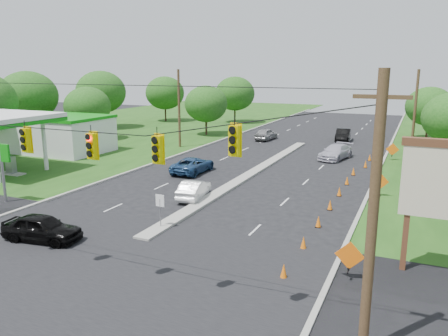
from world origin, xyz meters
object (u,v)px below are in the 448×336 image
at_px(white_sedan, 194,189).
at_px(blue_pickup, 193,165).
at_px(pylon_sign, 446,188).
at_px(black_sedan, 42,228).
at_px(gas_station, 43,131).

xyz_separation_m(white_sedan, blue_pickup, (-3.82, 6.98, 0.04)).
height_order(pylon_sign, white_sedan, pylon_sign).
bearing_deg(pylon_sign, white_sedan, 158.74).
distance_m(white_sedan, blue_pickup, 7.96).
relative_size(pylon_sign, black_sedan, 1.43).
height_order(black_sedan, white_sedan, black_sedan).
distance_m(gas_station, black_sedan, 26.39).
distance_m(black_sedan, white_sedan, 10.95).
bearing_deg(pylon_sign, gas_station, 159.69).
bearing_deg(blue_pickup, gas_station, -3.56).
bearing_deg(pylon_sign, blue_pickup, 146.03).
distance_m(gas_station, pylon_sign, 40.50).
bearing_deg(white_sedan, gas_station, -29.33).
height_order(pylon_sign, black_sedan, pylon_sign).
xyz_separation_m(pylon_sign, black_sedan, (-19.09, -4.32, -3.27)).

